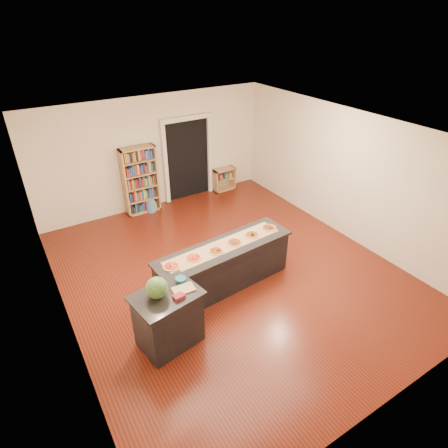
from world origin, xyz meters
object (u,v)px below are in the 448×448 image
kitchen_island (224,266)px  low_shelf (224,179)px  side_counter (168,319)px  bookshelf (140,180)px  waste_bin (151,206)px  watermelon (157,288)px

kitchen_island → low_shelf: size_ratio=4.18×
side_counter → low_shelf: 5.69m
kitchen_island → side_counter: (-1.45, -0.73, 0.05)m
kitchen_island → bookshelf: (-0.20, 3.59, 0.41)m
low_shelf → waste_bin: size_ratio=2.05×
bookshelf → waste_bin: bookshelf is taller
bookshelf → low_shelf: bookshelf is taller
low_shelf → waste_bin: bearing=-176.2°
side_counter → waste_bin: 4.42m
side_counter → low_shelf: bearing=40.2°
kitchen_island → low_shelf: bearing=53.9°
bookshelf → waste_bin: (0.15, -0.14, -0.69)m
kitchen_island → watermelon: (-1.57, -0.70, 0.68)m
kitchen_island → waste_bin: 3.47m
bookshelf → watermelon: bearing=-107.6°
kitchen_island → watermelon: bearing=-160.3°
bookshelf → low_shelf: (2.43, 0.02, -0.53)m
kitchen_island → low_shelf: 4.24m
low_shelf → watermelon: (-3.80, -4.31, 0.81)m
low_shelf → bookshelf: bearing=-179.6°
kitchen_island → side_counter: side_counter is taller
low_shelf → watermelon: watermelon is taller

